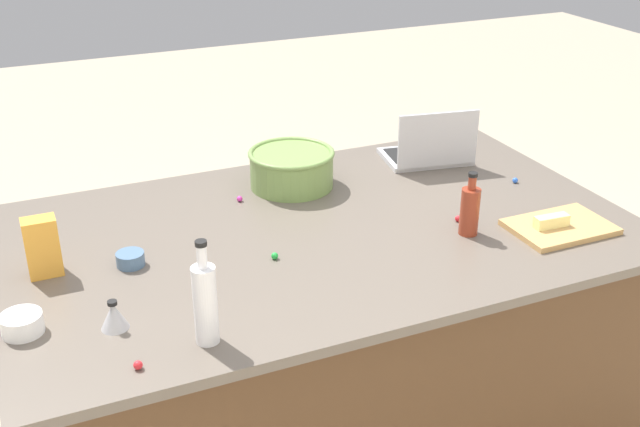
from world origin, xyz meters
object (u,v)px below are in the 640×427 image
(ramekin_medium, at_px, (130,259))
(kitchen_timer, at_px, (114,315))
(bottle_soy, at_px, (470,210))
(butter_stick_left, at_px, (551,221))
(cutting_board, at_px, (560,227))
(mixing_bowl_large, at_px, (292,168))
(bottle_vinegar, at_px, (205,302))
(laptop, at_px, (429,151))
(ramekin_small, at_px, (22,324))
(candy_bag, at_px, (42,247))

(ramekin_medium, xyz_separation_m, kitchen_timer, (0.10, 0.30, 0.02))
(bottle_soy, bearing_deg, ramekin_medium, -12.23)
(butter_stick_left, xyz_separation_m, kitchen_timer, (1.32, -0.01, -0.00))
(cutting_board, bearing_deg, mixing_bowl_large, -45.48)
(cutting_board, bearing_deg, ramekin_medium, -13.63)
(mixing_bowl_large, height_order, bottle_vinegar, bottle_vinegar)
(bottle_vinegar, relative_size, butter_stick_left, 2.47)
(laptop, xyz_separation_m, cutting_board, (-0.09, 0.64, -0.04))
(laptop, distance_m, ramekin_small, 1.58)
(kitchen_timer, bearing_deg, ramekin_medium, -108.27)
(bottle_vinegar, distance_m, cutting_board, 1.17)
(butter_stick_left, height_order, ramekin_medium, butter_stick_left)
(mixing_bowl_large, bearing_deg, laptop, 179.79)
(bottle_vinegar, xyz_separation_m, cutting_board, (-1.16, -0.14, -0.10))
(cutting_board, height_order, candy_bag, candy_bag)
(bottle_soy, xyz_separation_m, ramekin_small, (1.29, 0.02, -0.05))
(bottle_soy, xyz_separation_m, ramekin_medium, (0.98, -0.21, -0.06))
(cutting_board, xyz_separation_m, candy_bag, (1.48, -0.35, 0.08))
(ramekin_small, relative_size, ramekin_medium, 1.28)
(cutting_board, height_order, ramekin_medium, ramekin_medium)
(cutting_board, bearing_deg, candy_bag, -13.28)
(mixing_bowl_large, relative_size, bottle_vinegar, 1.10)
(bottle_vinegar, height_order, butter_stick_left, bottle_vinegar)
(kitchen_timer, xyz_separation_m, candy_bag, (0.13, -0.34, 0.05))
(laptop, distance_m, bottle_soy, 0.58)
(butter_stick_left, relative_size, kitchen_timer, 1.43)
(bottle_soy, bearing_deg, butter_stick_left, 158.89)
(candy_bag, bearing_deg, ramekin_small, 72.91)
(cutting_board, height_order, ramekin_small, ramekin_small)
(mixing_bowl_large, relative_size, ramekin_small, 2.92)
(kitchen_timer, bearing_deg, bottle_vinegar, 142.97)
(laptop, height_order, kitchen_timer, laptop)
(butter_stick_left, bearing_deg, candy_bag, -13.61)
(candy_bag, bearing_deg, ramekin_medium, 168.68)
(laptop, height_order, ramekin_small, laptop)
(laptop, xyz_separation_m, ramekin_medium, (1.17, 0.34, -0.03))
(kitchen_timer, bearing_deg, butter_stick_left, 179.65)
(bottle_soy, xyz_separation_m, candy_bag, (1.21, -0.26, 0.00))
(bottle_vinegar, height_order, ramekin_medium, bottle_vinegar)
(butter_stick_left, distance_m, candy_bag, 1.49)
(ramekin_medium, height_order, candy_bag, candy_bag)
(laptop, height_order, bottle_soy, laptop)
(ramekin_small, bearing_deg, ramekin_medium, -143.43)
(mixing_bowl_large, bearing_deg, candy_bag, 19.11)
(laptop, bearing_deg, ramekin_medium, 16.04)
(ramekin_medium, distance_m, candy_bag, 0.24)
(kitchen_timer, relative_size, candy_bag, 0.45)
(ramekin_medium, bearing_deg, laptop, -163.96)
(ramekin_small, distance_m, ramekin_medium, 0.38)
(laptop, relative_size, butter_stick_left, 3.11)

